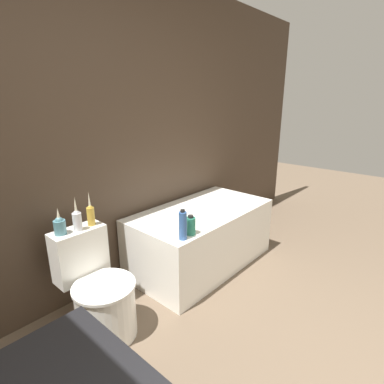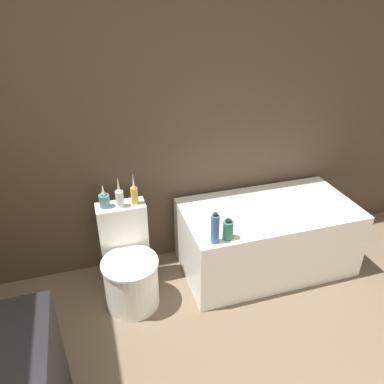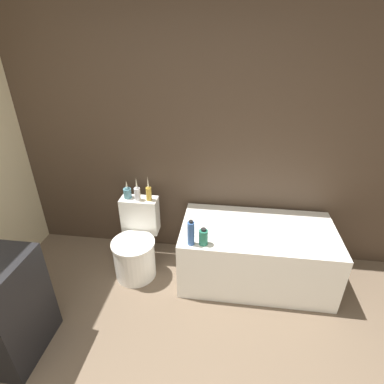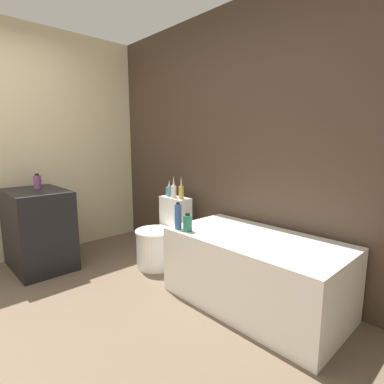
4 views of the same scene
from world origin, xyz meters
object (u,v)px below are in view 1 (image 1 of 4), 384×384
Objects in this scene: toilet at (99,294)px; vase_silver at (77,219)px; shampoo_bottle_short at (191,226)px; shampoo_bottle_tall at (183,225)px; vase_bronze at (91,214)px; bathtub at (201,236)px; vase_gold at (60,225)px.

toilet is 0.54m from vase_silver.
vase_silver reaches higher than shampoo_bottle_short.
toilet is 0.75m from shampoo_bottle_tall.
shampoo_bottle_short is at bearing -37.26° from vase_bronze.
shampoo_bottle_short is at bearing -149.05° from bathtub.
shampoo_bottle_tall is at bearing -43.77° from vase_bronze.
bathtub is at bearing 2.43° from toilet.
shampoo_bottle_tall is (0.47, -0.45, -0.11)m from vase_bronze.
vase_gold is (-1.28, 0.16, 0.49)m from bathtub.
vase_gold is at bearing 150.35° from shampoo_bottle_short.
bathtub is at bearing -8.03° from vase_bronze.
vase_silver is at bearing -14.30° from vase_gold.
toilet is 3.83× the size of vase_gold.
vase_silver is 1.53× the size of shampoo_bottle_short.
toilet is 0.56m from vase_bronze.
vase_silver is at bearing 173.34° from bathtub.
shampoo_bottle_tall is 1.51× the size of shampoo_bottle_short.
bathtub is 1.97× the size of toilet.
vase_bronze reaches higher than shampoo_bottle_tall.
vase_gold is 0.78× the size of vase_silver.
vase_gold reaches higher than shampoo_bottle_tall.
shampoo_bottle_short is at bearing -29.65° from vase_gold.
vase_bronze reaches higher than vase_gold.
vase_gold is at bearing 165.70° from vase_silver.
shampoo_bottle_tall is (0.58, -0.25, 0.40)m from toilet.
vase_silver is 0.74m from shampoo_bottle_tall.
vase_bronze is (0.11, 0.01, 0.00)m from vase_silver.
bathtub is 1.17m from toilet.
vase_silver is 0.11m from vase_bronze.
vase_gold reaches higher than bathtub.
bathtub is 8.98× the size of shampoo_bottle_short.
vase_bronze reaches higher than bathtub.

